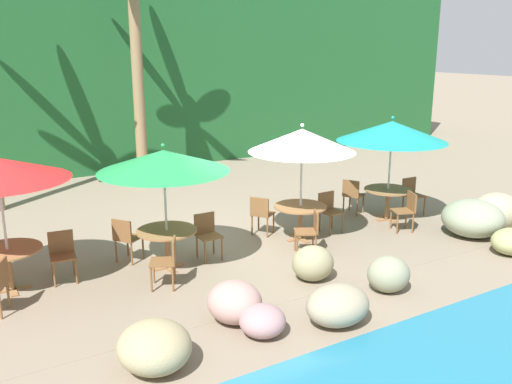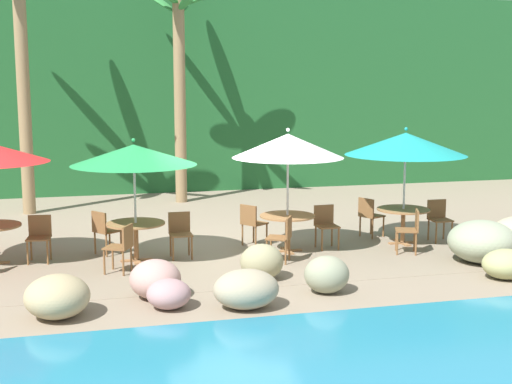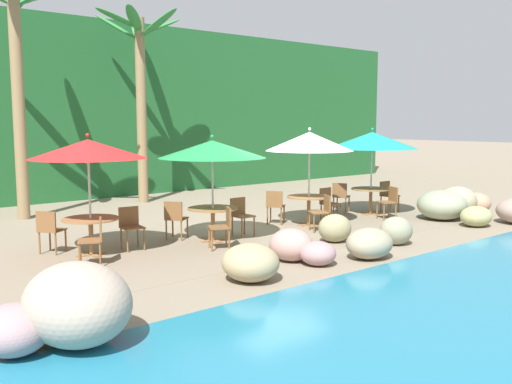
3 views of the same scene
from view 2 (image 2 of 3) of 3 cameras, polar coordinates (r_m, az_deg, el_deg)
ground_plane at (r=14.22m, az=-2.31°, el=-4.80°), size 120.00×120.00×0.00m
terrace_deck at (r=14.22m, az=-2.31°, el=-4.78°), size 18.00×5.20×0.01m
foliage_backdrop at (r=22.70m, az=-7.15°, el=7.93°), size 28.00×2.40×6.00m
rock_seawall at (r=11.17m, az=-4.60°, el=-6.61°), size 15.56×3.44×0.98m
chair_red_seaward at (r=13.95m, az=-17.00°, el=-3.30°), size 0.47×0.47×0.87m
umbrella_green at (r=13.31m, az=-9.78°, el=2.96°), size 2.34×2.34×2.33m
dining_table_green at (r=13.53m, az=-9.63°, el=-2.96°), size 1.10×1.10×0.74m
chair_green_seaward at (r=13.73m, az=-6.11°, el=-3.14°), size 0.42×0.43×0.87m
chair_green_inland at (r=14.15m, az=-12.12°, el=-2.94°), size 0.59×0.59×0.87m
chair_green_left at (r=12.75m, az=-10.69°, el=-4.19°), size 0.57×0.57×0.87m
umbrella_white at (r=13.87m, az=2.58°, el=3.72°), size 2.19×2.19×2.46m
dining_table_white at (r=14.09m, az=2.54°, el=-2.37°), size 1.10×1.10×0.74m
chair_white_seaward at (r=14.48m, az=5.61°, el=-2.50°), size 0.43×0.44×0.87m
chair_white_inland at (r=14.56m, az=-0.34°, el=-2.39°), size 0.59×0.59×0.87m
chair_white_left at (r=13.28m, az=2.18°, el=-3.51°), size 0.58×0.57×0.87m
umbrella_teal at (r=14.89m, az=11.92°, el=3.79°), size 2.49×2.49×2.43m
dining_table_teal at (r=15.09m, az=11.74°, el=-1.79°), size 1.10×1.10×0.74m
chair_teal_seaward at (r=15.55m, az=14.45°, el=-1.95°), size 0.43×0.44×0.87m
chair_teal_inland at (r=15.57m, az=9.08°, el=-1.76°), size 0.57×0.56×0.87m
chair_teal_left at (r=14.28m, az=12.35°, el=-2.83°), size 0.55×0.55×0.87m
palm_tree_nearest at (r=18.87m, az=-18.38°, el=11.34°), size 3.38×3.01×6.44m
palm_tree_second at (r=19.80m, az=-6.27°, el=10.78°), size 3.14×2.95×6.03m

